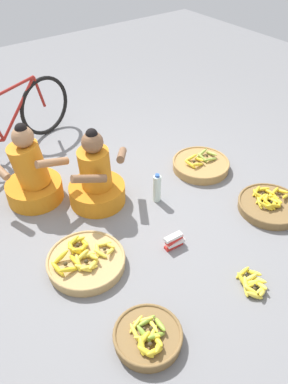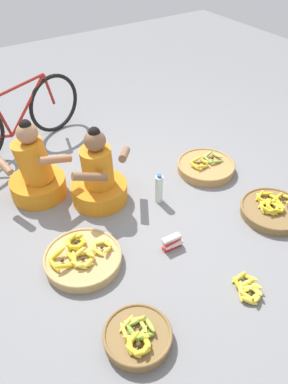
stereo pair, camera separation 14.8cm
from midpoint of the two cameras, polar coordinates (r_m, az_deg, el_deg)
name	(u,v)px [view 1 (the left image)]	position (r m, az deg, el deg)	size (l,w,h in m)	color
ground_plane	(131,210)	(3.56, -3.10, -2.75)	(10.00, 10.00, 0.00)	slate
vendor_woman_front	(96,180)	(3.54, -8.20, 1.72)	(0.69, 0.52, 0.77)	orange
vendor_woman_behind	(32,176)	(3.70, -17.31, 2.18)	(0.64, 0.52, 0.80)	orange
bicycle_leaning	(8,122)	(4.43, -20.33, 9.55)	(1.65, 0.53, 0.73)	black
banana_basket_near_vendor	(148,336)	(2.69, -1.10, -20.51)	(0.46, 0.46, 0.16)	brown
banana_basket_back_left	(86,261)	(3.11, -9.92, -9.97)	(0.62, 0.62, 0.17)	tan
banana_basket_front_left	(270,205)	(3.70, 16.92, -1.83)	(0.58, 0.58, 0.15)	brown
banana_basket_back_center	(201,165)	(4.07, 7.32, 4.01)	(0.59, 0.59, 0.16)	#A87F47
loose_bananas_mid_left	(253,284)	(3.04, 14.31, -13.06)	(0.24, 0.28, 0.09)	yellow
water_bottle	(157,188)	(3.58, 0.73, 0.53)	(0.07, 0.07, 0.30)	silver
packet_carton_stack	(174,241)	(3.20, 3.12, -7.24)	(0.18, 0.08, 0.12)	red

